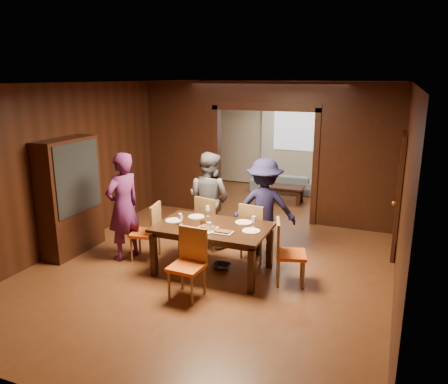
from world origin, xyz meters
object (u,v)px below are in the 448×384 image
at_px(chair_left, 145,231).
at_px(chair_right, 291,252).
at_px(person_grey, 209,199).
at_px(coffee_table, 287,194).
at_px(person_purple, 123,207).
at_px(hutch, 70,197).
at_px(person_navy, 264,207).
at_px(chair_far_r, 256,230).
at_px(chair_far_l, 212,222).
at_px(chair_near, 186,265).
at_px(dining_table, 213,249).
at_px(sofa, 284,183).

distance_m(chair_left, chair_right, 2.48).
height_order(person_grey, coffee_table, person_grey).
xyz_separation_m(person_purple, hutch, (-1.01, -0.10, 0.09)).
relative_size(coffee_table, chair_left, 0.82).
xyz_separation_m(person_navy, chair_far_r, (-0.08, -0.21, -0.35)).
bearing_deg(chair_far_l, chair_near, 117.36).
distance_m(person_grey, chair_right, 2.04).
relative_size(person_navy, chair_near, 1.73).
bearing_deg(chair_right, chair_far_r, 30.13).
xyz_separation_m(dining_table, chair_far_l, (-0.41, 0.92, 0.10)).
bearing_deg(hutch, chair_near, -16.04).
bearing_deg(chair_far_r, person_grey, -7.41).
bearing_deg(person_grey, chair_left, 65.37).
bearing_deg(dining_table, chair_near, -90.36).
height_order(person_navy, chair_far_r, person_navy).
bearing_deg(person_grey, person_navy, -170.43).
xyz_separation_m(dining_table, chair_right, (1.23, 0.07, 0.10)).
bearing_deg(person_purple, chair_left, 121.08).
height_order(person_purple, coffee_table, person_purple).
xyz_separation_m(chair_right, hutch, (-3.83, -0.22, 0.52)).
height_order(person_navy, coffee_table, person_navy).
bearing_deg(chair_right, person_grey, 44.14).
xyz_separation_m(person_purple, sofa, (1.42, 5.25, -0.65)).
height_order(person_navy, chair_near, person_navy).
distance_m(person_navy, chair_far_l, 1.00).
xyz_separation_m(person_grey, hutch, (-2.07, -1.20, 0.14)).
xyz_separation_m(person_navy, dining_table, (-0.52, -1.02, -0.46)).
distance_m(sofa, chair_far_l, 4.29).
xyz_separation_m(person_grey, coffee_table, (0.65, 3.23, -0.66)).
height_order(coffee_table, chair_right, chair_right).
bearing_deg(chair_left, person_purple, -84.94).
bearing_deg(chair_left, chair_right, 80.07).
bearing_deg(chair_left, chair_far_l, 125.44).
height_order(chair_far_r, hutch, hutch).
xyz_separation_m(chair_right, chair_far_l, (-1.64, 0.85, 0.00)).
relative_size(person_purple, chair_far_l, 1.87).
bearing_deg(person_purple, person_navy, 132.28).
height_order(chair_left, hutch, hutch).
distance_m(coffee_table, hutch, 5.26).
relative_size(sofa, dining_table, 0.99).
bearing_deg(person_navy, chair_near, 60.17).
relative_size(coffee_table, chair_far_l, 0.82).
height_order(dining_table, chair_right, chair_right).
bearing_deg(person_purple, sofa, -179.70).
bearing_deg(chair_right, person_navy, 19.99).
relative_size(person_navy, chair_left, 1.73).
height_order(dining_table, hutch, hutch).
xyz_separation_m(coffee_table, chair_right, (1.10, -4.20, 0.28)).
bearing_deg(chair_left, hutch, -92.41).
relative_size(chair_left, chair_far_l, 1.00).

